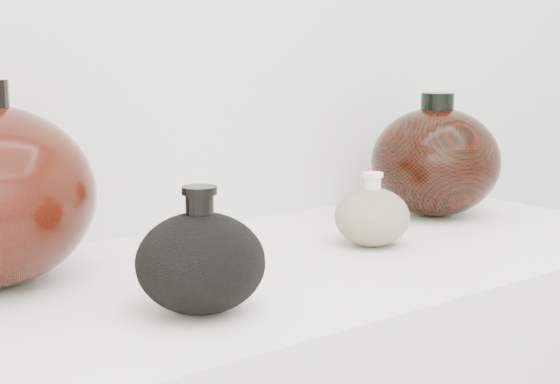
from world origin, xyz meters
TOP-DOWN VIEW (x-y plane):
  - black_gourd_vase at (-0.19, 0.84)m, footprint 0.17×0.17m
  - cream_gourd_vase at (0.16, 0.94)m, footprint 0.12×0.12m
  - right_round_pot at (0.39, 1.03)m, footprint 0.29×0.29m

SIDE VIEW (x-z plane):
  - cream_gourd_vase at x=0.16m, z-range 0.89..1.00m
  - black_gourd_vase at x=-0.19m, z-range 0.89..1.02m
  - right_round_pot at x=0.39m, z-range 0.89..1.10m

